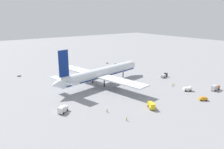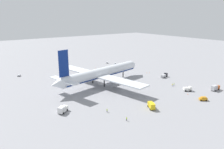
% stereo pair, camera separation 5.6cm
% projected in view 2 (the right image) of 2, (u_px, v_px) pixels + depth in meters
% --- Properties ---
extents(ground_plane, '(600.00, 600.00, 0.00)m').
position_uv_depth(ground_plane, '(102.00, 84.00, 140.65)').
color(ground_plane, gray).
extents(airliner, '(71.44, 70.69, 24.82)m').
position_uv_depth(airliner, '(100.00, 73.00, 137.82)').
color(airliner, silver).
rests_on(airliner, ground).
extents(service_truck_0, '(5.96, 5.23, 3.04)m').
position_uv_depth(service_truck_0, '(63.00, 109.00, 98.88)').
color(service_truck_0, white).
rests_on(service_truck_0, ground).
extents(service_truck_1, '(6.69, 3.56, 2.57)m').
position_uv_depth(service_truck_1, '(164.00, 75.00, 154.86)').
color(service_truck_1, black).
rests_on(service_truck_1, ground).
extents(service_truck_2, '(6.53, 2.43, 3.16)m').
position_uv_depth(service_truck_2, '(215.00, 88.00, 127.87)').
color(service_truck_2, '#BF4C14').
rests_on(service_truck_2, ground).
extents(service_truck_3, '(4.44, 5.80, 3.03)m').
position_uv_depth(service_truck_3, '(151.00, 105.00, 102.88)').
color(service_truck_3, yellow).
rests_on(service_truck_3, ground).
extents(service_truck_4, '(5.15, 4.50, 2.53)m').
position_uv_depth(service_truck_4, '(188.00, 89.00, 127.10)').
color(service_truck_4, white).
rests_on(service_truck_4, ground).
extents(service_van, '(4.36, 3.78, 1.97)m').
position_uv_depth(service_van, '(203.00, 99.00, 112.89)').
color(service_van, orange).
rests_on(service_van, ground).
extents(baggage_cart_0, '(2.74, 3.08, 1.48)m').
position_uv_depth(baggage_cart_0, '(107.00, 62.00, 199.92)').
color(baggage_cart_0, gray).
rests_on(baggage_cart_0, ground).
extents(baggage_cart_1, '(2.75, 2.93, 1.26)m').
position_uv_depth(baggage_cart_1, '(115.00, 63.00, 196.21)').
color(baggage_cart_1, '#26598C').
rests_on(baggage_cart_1, ground).
extents(baggage_cart_2, '(2.86, 2.39, 1.38)m').
position_uv_depth(baggage_cart_2, '(19.00, 75.00, 157.22)').
color(baggage_cart_2, '#595B60').
rests_on(baggage_cart_2, ground).
extents(ground_worker_0, '(0.41, 0.41, 1.67)m').
position_uv_depth(ground_worker_0, '(174.00, 84.00, 136.68)').
color(ground_worker_0, navy).
rests_on(ground_worker_0, ground).
extents(ground_worker_1, '(0.46, 0.46, 1.69)m').
position_uv_depth(ground_worker_1, '(127.00, 119.00, 91.25)').
color(ground_worker_1, '#3F3F47').
rests_on(ground_worker_1, ground).
extents(ground_worker_2, '(0.51, 0.51, 1.71)m').
position_uv_depth(ground_worker_2, '(172.00, 85.00, 135.24)').
color(ground_worker_2, navy).
rests_on(ground_worker_2, ground).
extents(ground_worker_3, '(0.56, 0.56, 1.68)m').
position_uv_depth(ground_worker_3, '(107.00, 110.00, 99.40)').
color(ground_worker_3, black).
rests_on(ground_worker_3, ground).
extents(traffic_cone_0, '(0.36, 0.36, 0.55)m').
position_uv_depth(traffic_cone_0, '(147.00, 73.00, 166.03)').
color(traffic_cone_0, orange).
rests_on(traffic_cone_0, ground).
extents(traffic_cone_1, '(0.36, 0.36, 0.55)m').
position_uv_depth(traffic_cone_1, '(96.00, 68.00, 181.57)').
color(traffic_cone_1, orange).
rests_on(traffic_cone_1, ground).
extents(traffic_cone_2, '(0.36, 0.36, 0.55)m').
position_uv_depth(traffic_cone_2, '(188.00, 86.00, 134.94)').
color(traffic_cone_2, orange).
rests_on(traffic_cone_2, ground).
extents(traffic_cone_3, '(0.36, 0.36, 0.55)m').
position_uv_depth(traffic_cone_3, '(149.00, 73.00, 166.54)').
color(traffic_cone_3, orange).
rests_on(traffic_cone_3, ground).
extents(traffic_cone_4, '(0.36, 0.36, 0.55)m').
position_uv_depth(traffic_cone_4, '(188.00, 94.00, 121.66)').
color(traffic_cone_4, orange).
rests_on(traffic_cone_4, ground).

